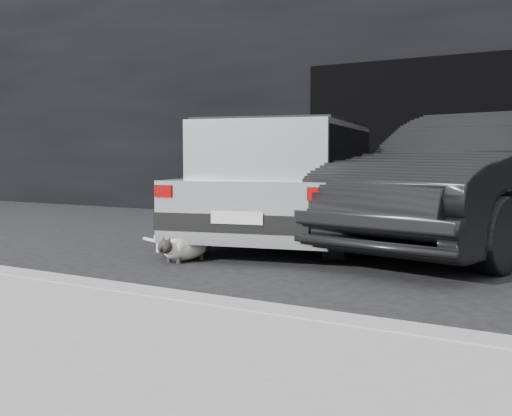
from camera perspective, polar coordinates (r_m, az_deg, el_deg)
The scene contains 8 objects.
ground at distance 7.28m, azimuth -2.26°, elevation -3.78°, with size 80.00×80.00×0.00m, color black.
building_facade at distance 12.44m, azimuth 17.71°, elevation 10.99°, with size 34.00×4.00×5.00m, color black.
garage_opening at distance 10.42m, azimuth 14.86°, elevation 5.74°, with size 4.00×0.10×2.60m, color black.
curb at distance 4.64m, azimuth -10.03°, elevation -7.86°, with size 18.00×0.25×0.12m, color gray.
silver_hatchback at distance 7.95m, azimuth 3.07°, elevation 2.77°, with size 2.68×4.31×1.48m.
second_car at distance 7.59m, azimuth 19.62°, elevation 2.21°, with size 1.65×4.72×1.56m, color black.
cat_siamese at distance 6.51m, azimuth -6.60°, elevation -3.66°, with size 0.34×0.81×0.28m.
cat_white at distance 7.10m, azimuth -7.33°, elevation -2.65°, with size 0.74×0.29×0.34m.
Camera 1 is at (4.02, -5.98, 1.05)m, focal length 45.00 mm.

